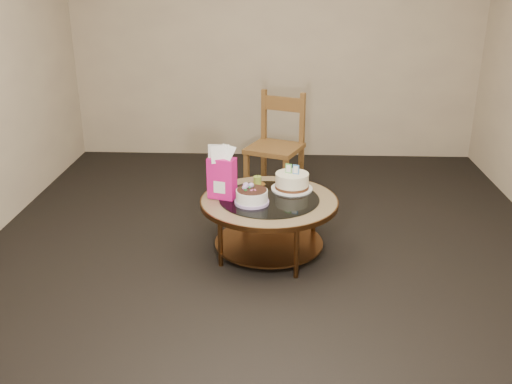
{
  "coord_description": "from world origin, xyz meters",
  "views": [
    {
      "loc": [
        0.08,
        -3.89,
        2.04
      ],
      "look_at": [
        -0.1,
        0.02,
        0.5
      ],
      "focal_mm": 40.0,
      "sensor_mm": 36.0,
      "label": 1
    }
  ],
  "objects_px": {
    "decorated_cake": "(252,197)",
    "gift_bag": "(222,173)",
    "coffee_table": "(269,208)",
    "dining_chair": "(276,146)",
    "cream_cake": "(292,182)"
  },
  "relations": [
    {
      "from": "dining_chair",
      "to": "coffee_table",
      "type": "bearing_deg",
      "value": -69.55
    },
    {
      "from": "coffee_table",
      "to": "gift_bag",
      "type": "height_order",
      "value": "gift_bag"
    },
    {
      "from": "coffee_table",
      "to": "cream_cake",
      "type": "distance_m",
      "value": 0.29
    },
    {
      "from": "cream_cake",
      "to": "dining_chair",
      "type": "bearing_deg",
      "value": 118.49
    },
    {
      "from": "coffee_table",
      "to": "decorated_cake",
      "type": "relative_size",
      "value": 4.07
    },
    {
      "from": "gift_bag",
      "to": "cream_cake",
      "type": "bearing_deg",
      "value": 36.56
    },
    {
      "from": "decorated_cake",
      "to": "dining_chair",
      "type": "distance_m",
      "value": 1.31
    },
    {
      "from": "decorated_cake",
      "to": "gift_bag",
      "type": "bearing_deg",
      "value": 155.41
    },
    {
      "from": "cream_cake",
      "to": "gift_bag",
      "type": "bearing_deg",
      "value": -138.89
    },
    {
      "from": "coffee_table",
      "to": "decorated_cake",
      "type": "distance_m",
      "value": 0.2
    },
    {
      "from": "coffee_table",
      "to": "cream_cake",
      "type": "height_order",
      "value": "cream_cake"
    },
    {
      "from": "decorated_cake",
      "to": "gift_bag",
      "type": "relative_size",
      "value": 0.64
    },
    {
      "from": "coffee_table",
      "to": "dining_chair",
      "type": "height_order",
      "value": "dining_chair"
    },
    {
      "from": "cream_cake",
      "to": "gift_bag",
      "type": "xyz_separation_m",
      "value": [
        -0.52,
        -0.19,
        0.13
      ]
    },
    {
      "from": "decorated_cake",
      "to": "gift_bag",
      "type": "distance_m",
      "value": 0.29
    }
  ]
}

